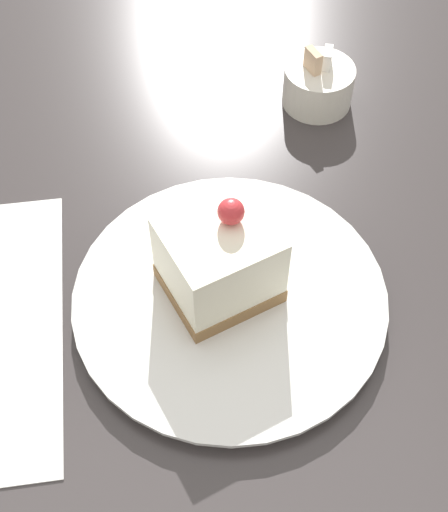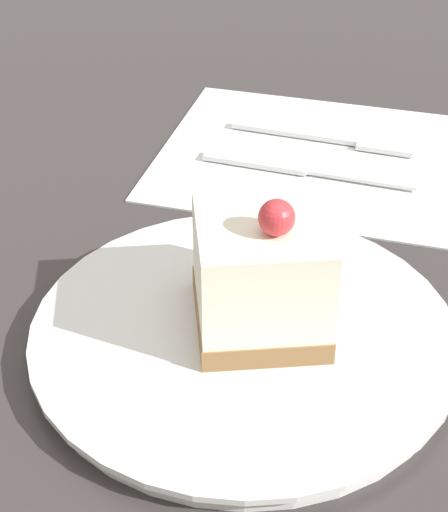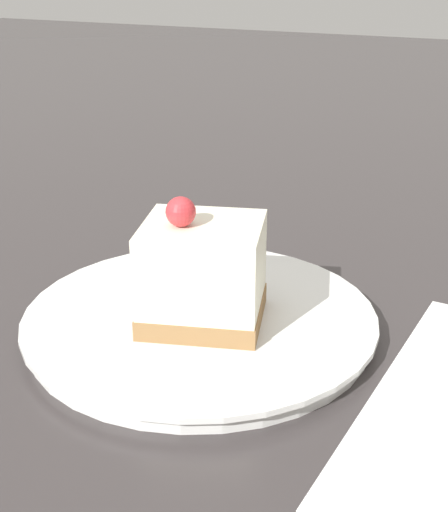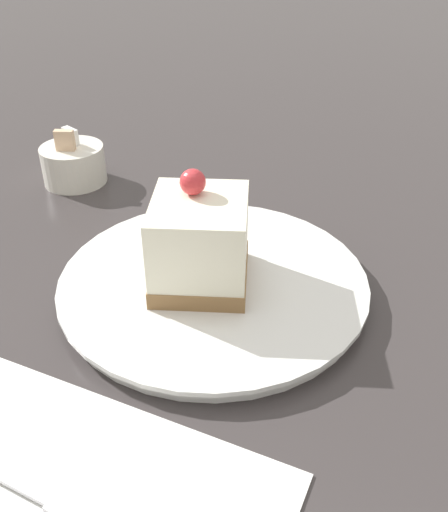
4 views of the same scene
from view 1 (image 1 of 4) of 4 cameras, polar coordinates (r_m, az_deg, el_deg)
ground_plane at (r=0.58m, az=-2.64°, el=-2.94°), size 4.00×4.00×0.00m
plate at (r=0.57m, az=0.47°, el=-3.41°), size 0.25×0.25×0.01m
cake_slice at (r=0.54m, az=-0.37°, el=-0.37°), size 0.10×0.09×0.09m
sugar_bowl at (r=0.73m, az=7.54°, el=13.43°), size 0.07×0.07×0.06m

